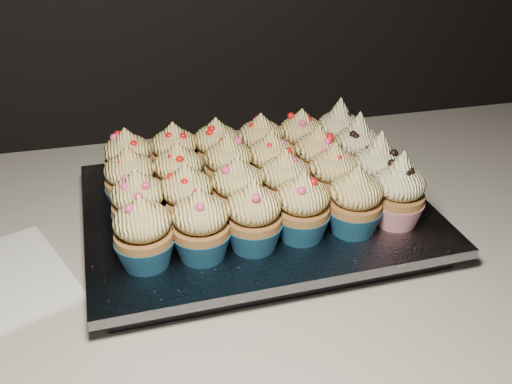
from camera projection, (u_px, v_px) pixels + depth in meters
The scene contains 27 objects.
worktop at pixel (319, 228), 0.77m from camera, with size 2.44×0.64×0.04m, color beige.
baking_tray at pixel (256, 218), 0.73m from camera, with size 0.39×0.30×0.02m, color black.
foil_lining at pixel (256, 207), 0.72m from camera, with size 0.42×0.33×0.01m, color silver.
cupcake_0 at pixel (144, 234), 0.59m from camera, with size 0.06×0.06×0.08m.
cupcake_1 at pixel (201, 226), 0.60m from camera, with size 0.06×0.06×0.08m.
cupcake_2 at pixel (254, 218), 0.62m from camera, with size 0.06×0.06×0.08m.
cupcake_3 at pixel (302, 208), 0.64m from camera, with size 0.06×0.06×0.08m.
cupcake_4 at pixel (355, 203), 0.65m from camera, with size 0.06×0.06×0.08m.
cupcake_5 at pixel (398, 193), 0.66m from camera, with size 0.06×0.06×0.10m.
cupcake_6 at pixel (139, 205), 0.64m from camera, with size 0.06×0.06×0.08m.
cupcake_7 at pixel (187, 199), 0.65m from camera, with size 0.06×0.06×0.08m.
cupcake_8 at pixel (238, 192), 0.67m from camera, with size 0.06×0.06×0.08m.
cupcake_9 at pixel (285, 184), 0.68m from camera, with size 0.06×0.06×0.08m.
cupcake_10 at pixel (333, 177), 0.70m from camera, with size 0.06×0.06×0.08m.
cupcake_11 at pixel (377, 171), 0.71m from camera, with size 0.06×0.06×0.10m.
cupcake_12 at pixel (131, 181), 0.69m from camera, with size 0.06×0.06×0.08m.
cupcake_13 at pixel (179, 176), 0.70m from camera, with size 0.06×0.06×0.08m.
cupcake_14 at pixel (229, 168), 0.72m from camera, with size 0.06×0.06×0.08m.
cupcake_15 at pixel (271, 164), 0.73m from camera, with size 0.06×0.06×0.08m.
cupcake_16 at pixel (317, 158), 0.74m from camera, with size 0.06×0.06×0.08m.
cupcake_17 at pixel (357, 150), 0.76m from camera, with size 0.06×0.06×0.10m.
cupcake_18 at pixel (128, 161), 0.74m from camera, with size 0.06×0.06×0.08m.
cupcake_19 at pixel (175, 155), 0.75m from camera, with size 0.06×0.06×0.08m.
cupcake_20 at pixel (217, 150), 0.77m from camera, with size 0.06×0.06×0.08m.
cupcake_21 at pixel (261, 145), 0.78m from camera, with size 0.06×0.06×0.08m.
cupcake_22 at pixel (301, 140), 0.79m from camera, with size 0.06×0.06×0.08m.
cupcake_23 at pixel (338, 134), 0.80m from camera, with size 0.06×0.06×0.10m.
Camera 1 is at (-0.24, 1.10, 1.31)m, focal length 40.00 mm.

